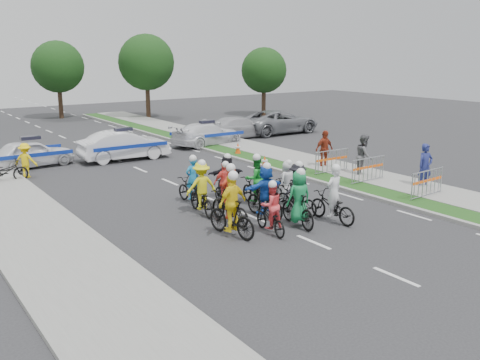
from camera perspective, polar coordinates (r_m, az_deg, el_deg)
ground at (r=15.87m, az=7.84°, el=-6.61°), size 90.00×90.00×0.00m
curb_right at (r=22.70m, az=8.81°, el=-0.29°), size 0.20×60.00×0.12m
grass_strip at (r=23.17m, az=10.06°, el=-0.07°), size 1.20×60.00×0.11m
sidewalk_right at (r=24.45m, az=13.06°, el=0.53°), size 2.40×60.00×0.13m
sidewalk_left at (r=17.16m, az=-20.71°, el=-5.59°), size 3.00×60.00×0.13m
rider_0 at (r=17.64m, az=9.84°, el=-2.41°), size 0.74×1.94×1.95m
rider_1 at (r=16.99m, az=6.24°, el=-2.55°), size 0.87×1.88×1.92m
rider_2 at (r=16.32m, az=3.28°, el=-3.58°), size 0.80×1.72×1.69m
rider_3 at (r=16.00m, az=-0.88°, el=-3.37°), size 1.08×2.01×2.04m
rider_4 at (r=18.34m, az=6.08°, el=-1.41°), size 1.10×1.89×1.86m
rider_5 at (r=17.79m, az=2.71°, el=-1.56°), size 1.54×1.84×1.91m
rider_6 at (r=17.27m, az=-1.13°, el=-2.51°), size 0.75×1.98×2.00m
rider_7 at (r=19.51m, az=5.02°, el=-0.68°), size 0.77×1.63×1.66m
rider_8 at (r=19.21m, az=1.63°, el=-0.68°), size 0.93×1.96×1.92m
rider_9 at (r=19.07m, az=-1.67°, el=-0.96°), size 0.89×1.66×1.69m
rider_10 at (r=18.26m, az=-4.16°, el=-1.38°), size 1.14×1.95×1.92m
rider_11 at (r=20.08m, az=-1.44°, el=0.05°), size 1.46×1.73×1.76m
rider_12 at (r=19.57m, az=-5.11°, el=-0.78°), size 0.77×1.84×1.83m
police_car_0 at (r=27.56m, az=-21.33°, el=2.67°), size 4.08×2.04×1.33m
police_car_1 at (r=28.00m, az=-12.25°, el=3.63°), size 4.61×1.79×1.50m
police_car_2 at (r=31.75m, az=-3.54°, el=4.91°), size 4.80×2.59×1.32m
civilian_sedan at (r=34.44m, az=-0.05°, el=5.64°), size 4.75×2.10×1.36m
civilian_suv at (r=36.48m, az=4.21°, el=6.22°), size 5.68×2.67×1.57m
spectator_0 at (r=22.81m, az=19.15°, el=1.39°), size 0.75×0.57×1.84m
spectator_1 at (r=24.25m, az=13.09°, el=2.54°), size 1.16×1.13×1.89m
spectator_2 at (r=25.56m, az=8.98°, el=3.22°), size 1.08×0.47×1.83m
marshal_hiviz at (r=25.32m, az=-21.90°, el=1.96°), size 1.13×1.05×1.53m
barrier_0 at (r=21.27m, az=19.31°, el=-0.47°), size 2.03×0.61×1.12m
barrier_1 at (r=23.03m, az=13.49°, el=0.97°), size 2.01×0.55×1.12m
barrier_2 at (r=24.46m, az=9.75°, el=1.88°), size 2.01×0.54×1.12m
cone_0 at (r=25.05m, az=2.64°, el=1.83°), size 0.40×0.40×0.70m
cone_1 at (r=28.61m, az=-0.22°, el=3.32°), size 0.40×0.40×0.70m
parked_bike at (r=24.61m, az=-23.78°, el=0.82°), size 1.90×0.70×0.99m
tree_1 at (r=45.16m, az=-9.95°, el=12.25°), size 4.55×4.55×6.82m
tree_2 at (r=46.45m, az=2.57°, el=11.60°), size 3.85×3.85×5.77m
tree_4 at (r=46.79m, az=-18.87°, el=11.35°), size 4.20×4.20×6.30m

